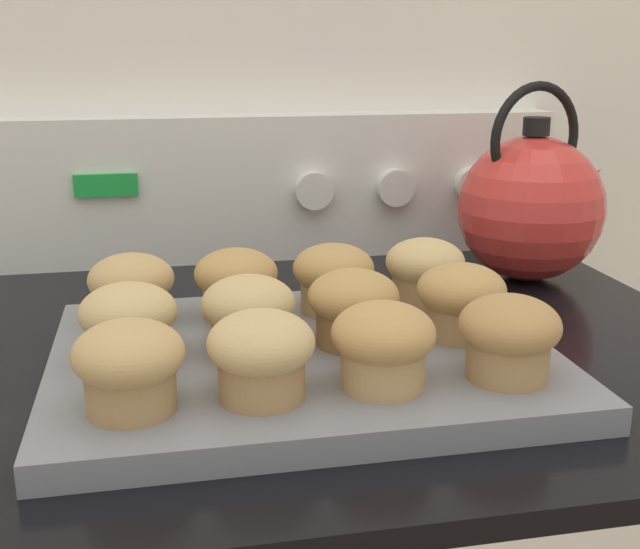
# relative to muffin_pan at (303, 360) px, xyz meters

# --- Properties ---
(control_panel) EXTENTS (0.78, 0.07, 0.18)m
(control_panel) POSITION_rel_muffin_pan_xyz_m (0.01, 0.39, 0.08)
(control_panel) COLOR silver
(control_panel) RESTS_ON stove_range
(muffin_pan) EXTENTS (0.40, 0.31, 0.02)m
(muffin_pan) POSITION_rel_muffin_pan_xyz_m (0.00, 0.00, 0.00)
(muffin_pan) COLOR slate
(muffin_pan) RESTS_ON stove_range
(muffin_r0_c0) EXTENTS (0.08, 0.08, 0.06)m
(muffin_r0_c0) POSITION_rel_muffin_pan_xyz_m (-0.13, -0.09, 0.04)
(muffin_r0_c0) COLOR #A37A4C
(muffin_r0_c0) RESTS_ON muffin_pan
(muffin_r0_c1) EXTENTS (0.08, 0.08, 0.06)m
(muffin_r0_c1) POSITION_rel_muffin_pan_xyz_m (-0.05, -0.09, 0.04)
(muffin_r0_c1) COLOR #A37A4C
(muffin_r0_c1) RESTS_ON muffin_pan
(muffin_r0_c2) EXTENTS (0.08, 0.08, 0.06)m
(muffin_r0_c2) POSITION_rel_muffin_pan_xyz_m (0.04, -0.09, 0.04)
(muffin_r0_c2) COLOR tan
(muffin_r0_c2) RESTS_ON muffin_pan
(muffin_r0_c3) EXTENTS (0.08, 0.08, 0.06)m
(muffin_r0_c3) POSITION_rel_muffin_pan_xyz_m (0.14, -0.09, 0.04)
(muffin_r0_c3) COLOR #A37A4C
(muffin_r0_c3) RESTS_ON muffin_pan
(muffin_r1_c0) EXTENTS (0.08, 0.08, 0.06)m
(muffin_r1_c0) POSITION_rel_muffin_pan_xyz_m (-0.14, -0.00, 0.04)
(muffin_r1_c0) COLOR olive
(muffin_r1_c0) RESTS_ON muffin_pan
(muffin_r1_c1) EXTENTS (0.08, 0.08, 0.06)m
(muffin_r1_c1) POSITION_rel_muffin_pan_xyz_m (-0.04, -0.00, 0.04)
(muffin_r1_c1) COLOR #A37A4C
(muffin_r1_c1) RESTS_ON muffin_pan
(muffin_r1_c2) EXTENTS (0.08, 0.08, 0.06)m
(muffin_r1_c2) POSITION_rel_muffin_pan_xyz_m (0.04, 0.00, 0.04)
(muffin_r1_c2) COLOR olive
(muffin_r1_c2) RESTS_ON muffin_pan
(muffin_r1_c3) EXTENTS (0.08, 0.08, 0.06)m
(muffin_r1_c3) POSITION_rel_muffin_pan_xyz_m (0.14, 0.00, 0.04)
(muffin_r1_c3) COLOR tan
(muffin_r1_c3) RESTS_ON muffin_pan
(muffin_r2_c0) EXTENTS (0.08, 0.08, 0.06)m
(muffin_r2_c0) POSITION_rel_muffin_pan_xyz_m (-0.14, 0.09, 0.04)
(muffin_r2_c0) COLOR olive
(muffin_r2_c0) RESTS_ON muffin_pan
(muffin_r2_c1) EXTENTS (0.08, 0.08, 0.06)m
(muffin_r2_c1) POSITION_rel_muffin_pan_xyz_m (-0.04, 0.09, 0.04)
(muffin_r2_c1) COLOR tan
(muffin_r2_c1) RESTS_ON muffin_pan
(muffin_r2_c2) EXTENTS (0.08, 0.08, 0.06)m
(muffin_r2_c2) POSITION_rel_muffin_pan_xyz_m (0.05, 0.09, 0.04)
(muffin_r2_c2) COLOR tan
(muffin_r2_c2) RESTS_ON muffin_pan
(muffin_r2_c3) EXTENTS (0.08, 0.08, 0.06)m
(muffin_r2_c3) POSITION_rel_muffin_pan_xyz_m (0.14, 0.09, 0.04)
(muffin_r2_c3) COLOR tan
(muffin_r2_c3) RESTS_ON muffin_pan
(tea_kettle) EXTENTS (0.20, 0.17, 0.22)m
(tea_kettle) POSITION_rel_muffin_pan_xyz_m (0.31, 0.22, 0.08)
(tea_kettle) COLOR red
(tea_kettle) RESTS_ON stove_range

